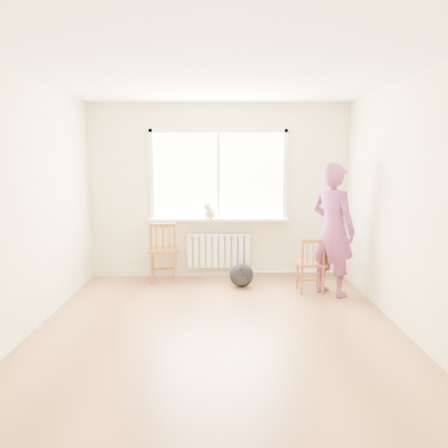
{
  "coord_description": "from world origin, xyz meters",
  "views": [
    {
      "loc": [
        0.02,
        -4.55,
        1.82
      ],
      "look_at": [
        0.08,
        1.2,
        0.99
      ],
      "focal_mm": 35.0,
      "sensor_mm": 36.0,
      "label": 1
    }
  ],
  "objects_px": {
    "backpack": "(241,275)",
    "chair_left": "(163,252)",
    "cat": "(210,212)",
    "chair_right": "(311,265)",
    "person": "(333,230)"
  },
  "relations": [
    {
      "from": "chair_left",
      "to": "chair_right",
      "type": "relative_size",
      "value": 1.19
    },
    {
      "from": "backpack",
      "to": "chair_left",
      "type": "bearing_deg",
      "value": 167.22
    },
    {
      "from": "chair_right",
      "to": "backpack",
      "type": "relative_size",
      "value": 2.23
    },
    {
      "from": "cat",
      "to": "backpack",
      "type": "xyz_separation_m",
      "value": [
        0.47,
        -0.42,
        -0.89
      ]
    },
    {
      "from": "chair_left",
      "to": "chair_right",
      "type": "distance_m",
      "value": 2.19
    },
    {
      "from": "chair_right",
      "to": "chair_left",
      "type": "bearing_deg",
      "value": -17.1
    },
    {
      "from": "chair_left",
      "to": "cat",
      "type": "height_order",
      "value": "cat"
    },
    {
      "from": "chair_left",
      "to": "cat",
      "type": "distance_m",
      "value": 0.93
    },
    {
      "from": "chair_left",
      "to": "person",
      "type": "bearing_deg",
      "value": 158.53
    },
    {
      "from": "chair_left",
      "to": "person",
      "type": "relative_size",
      "value": 0.51
    },
    {
      "from": "person",
      "to": "cat",
      "type": "distance_m",
      "value": 1.86
    },
    {
      "from": "chair_right",
      "to": "cat",
      "type": "height_order",
      "value": "cat"
    },
    {
      "from": "chair_left",
      "to": "backpack",
      "type": "xyz_separation_m",
      "value": [
        1.17,
        -0.26,
        -0.29
      ]
    },
    {
      "from": "cat",
      "to": "backpack",
      "type": "height_order",
      "value": "cat"
    },
    {
      "from": "chair_left",
      "to": "person",
      "type": "xyz_separation_m",
      "value": [
        2.38,
        -0.64,
        0.44
      ]
    }
  ]
}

